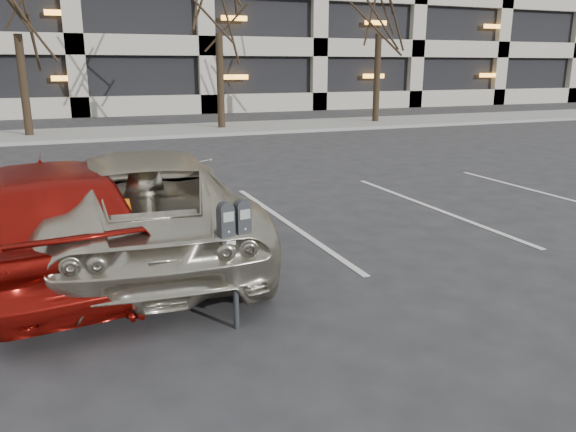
# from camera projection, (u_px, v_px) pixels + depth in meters

# --- Properties ---
(ground) EXTENTS (140.00, 140.00, 0.00)m
(ground) POSITION_uv_depth(u_px,v_px,m) (249.00, 284.00, 6.56)
(ground) COLOR #28282B
(ground) RESTS_ON ground
(sidewalk) EXTENTS (80.00, 4.00, 0.12)m
(sidewalk) POSITION_uv_depth(u_px,v_px,m) (118.00, 133.00, 20.91)
(sidewalk) COLOR gray
(sidewalk) RESTS_ON ground
(stall_lines) EXTENTS (16.90, 5.20, 0.00)m
(stall_lines) POSITION_uv_depth(u_px,v_px,m) (109.00, 242.00, 8.13)
(stall_lines) COLOR silver
(stall_lines) RESTS_ON ground
(parking_meter) EXTENTS (0.34, 0.18, 1.25)m
(parking_meter) POSITION_uv_depth(u_px,v_px,m) (234.00, 234.00, 5.22)
(parking_meter) COLOR black
(parking_meter) RESTS_ON ground
(suv_silver) EXTENTS (2.72, 5.34, 1.45)m
(suv_silver) POSITION_uv_depth(u_px,v_px,m) (144.00, 204.00, 7.35)
(suv_silver) COLOR #BEB7A2
(suv_silver) RESTS_ON ground
(car_red) EXTENTS (2.37, 4.61, 1.50)m
(car_red) POSITION_uv_depth(u_px,v_px,m) (48.00, 216.00, 6.65)
(car_red) COLOR maroon
(car_red) RESTS_ON ground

